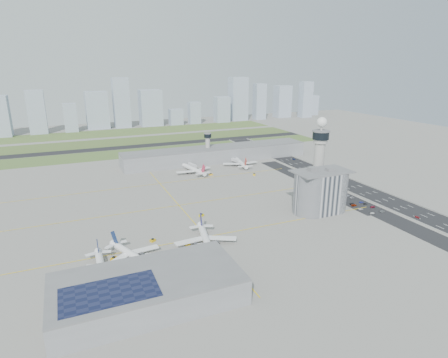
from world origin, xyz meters
name	(u,v)px	position (x,y,z in m)	size (l,w,h in m)	color
ground	(243,211)	(0.00, 0.00, 0.00)	(1000.00, 1000.00, 0.00)	gray
grass_strip_0	(149,151)	(-20.00, 225.00, 0.04)	(480.00, 50.00, 0.08)	#4D6831
grass_strip_1	(138,141)	(-20.00, 300.00, 0.04)	(480.00, 60.00, 0.08)	#546C33
grass_strip_2	(128,132)	(-20.00, 380.00, 0.04)	(480.00, 70.00, 0.08)	#4F6C33
runway	(143,146)	(-20.00, 262.00, 0.06)	(480.00, 22.00, 0.10)	black
highway	(363,191)	(115.00, 0.00, 0.05)	(28.00, 500.00, 0.10)	black
barrier_left	(351,193)	(101.00, 0.00, 0.60)	(0.60, 500.00, 1.20)	#9E9E99
barrier_right	(376,188)	(129.00, 0.00, 0.60)	(0.60, 500.00, 1.20)	#9E9E99
landside_road	(348,199)	(90.00, -10.00, 0.04)	(18.00, 260.00, 0.08)	black
parking_lot	(357,204)	(88.00, -22.00, 0.05)	(20.00, 44.00, 0.10)	black
taxiway_line_h_0	(207,237)	(-40.00, -30.00, 0.01)	(260.00, 0.60, 0.01)	yellow
taxiway_line_h_1	(179,205)	(-40.00, 30.00, 0.01)	(260.00, 0.60, 0.01)	yellow
taxiway_line_h_2	(160,184)	(-40.00, 90.00, 0.01)	(260.00, 0.60, 0.01)	yellow
taxiway_line_v	(179,205)	(-40.00, 30.00, 0.01)	(0.60, 260.00, 0.01)	yellow
control_tower	(319,154)	(72.00, 8.00, 35.04)	(14.00, 14.00, 64.50)	#ADAAA5
secondary_tower	(208,145)	(30.00, 150.00, 18.80)	(8.60, 8.60, 31.90)	#ADAAA5
admin_building	(320,191)	(51.99, -22.00, 15.30)	(42.00, 24.00, 33.50)	#B2B2B7
terminal_pier	(217,154)	(40.00, 148.00, 7.90)	(210.00, 32.00, 15.80)	gray
near_terminal	(148,289)	(-88.07, -82.02, 6.43)	(84.00, 42.00, 13.00)	gray
airplane_near_a	(101,264)	(-105.23, -49.48, 5.71)	(40.76, 34.65, 11.41)	white
airplane_near_b	(132,251)	(-88.01, -41.26, 5.75)	(41.05, 34.90, 11.50)	white
airplane_near_c	(206,236)	(-44.21, -40.60, 6.27)	(44.76, 38.04, 12.53)	white
airplane_far_a	(193,167)	(-0.15, 112.24, 6.30)	(44.97, 38.22, 12.59)	white
airplane_far_b	(240,160)	(55.10, 119.37, 6.33)	(45.18, 38.40, 12.65)	white
jet_bridge_near_0	(87,284)	(-113.00, -61.00, 2.85)	(14.00, 3.00, 5.70)	silver
jet_bridge_near_1	(149,271)	(-83.00, -61.00, 2.85)	(14.00, 3.00, 5.70)	silver
jet_bridge_near_2	(204,259)	(-53.00, -61.00, 2.85)	(14.00, 3.00, 5.70)	silver
jet_bridge_far_0	(189,165)	(2.00, 132.00, 2.85)	(14.00, 3.00, 5.70)	silver
jet_bridge_far_1	(232,160)	(52.00, 132.00, 2.85)	(14.00, 3.00, 5.70)	silver
tug_0	(114,258)	(-97.40, -36.93, 1.03)	(2.44, 3.55, 2.07)	#E79E00
tug_1	(153,240)	(-72.50, -22.90, 0.94)	(2.22, 3.22, 1.87)	#CFA10C
tug_2	(188,244)	(-54.44, -35.99, 0.88)	(2.07, 3.02, 1.75)	yellow
tug_3	(201,215)	(-31.44, 2.73, 0.98)	(2.32, 3.37, 1.96)	#D3BC0C
tug_4	(211,174)	(12.56, 96.61, 0.99)	(2.34, 3.40, 1.97)	gold
tug_5	(254,174)	(51.57, 79.73, 1.01)	(2.39, 3.47, 2.02)	gold
car_lot_0	(372,213)	(84.08, -42.06, 0.66)	(1.55, 3.85, 1.31)	white
car_lot_1	(361,209)	(82.17, -32.48, 0.62)	(1.32, 3.78, 1.25)	#969699
car_lot_2	(354,205)	(83.08, -24.26, 0.64)	(2.13, 4.63, 1.29)	#A32908
car_lot_3	(352,204)	(84.00, -20.92, 0.58)	(1.64, 4.03, 1.17)	#252527
car_lot_4	(342,199)	(84.07, -9.78, 0.65)	(1.54, 3.83, 1.30)	navy
car_lot_5	(336,198)	(82.19, -4.96, 0.56)	(1.19, 3.40, 1.12)	#B9BBC7
car_lot_6	(382,211)	(93.79, -42.04, 0.58)	(1.93, 4.19, 1.16)	gray
car_lot_7	(373,207)	(93.73, -32.61, 0.64)	(1.79, 4.41, 1.28)	maroon
car_lot_8	(365,204)	(93.45, -25.08, 0.54)	(1.28, 3.18, 1.08)	black
car_lot_9	(361,202)	(92.85, -21.46, 0.59)	(1.25, 3.59, 1.18)	navy
car_lot_10	(352,197)	(93.90, -9.89, 0.55)	(1.82, 3.94, 1.09)	silver
car_lot_11	(348,196)	(93.89, -4.79, 0.54)	(1.51, 3.72, 1.08)	#999FAA
car_hw_0	(417,217)	(107.70, -60.42, 0.58)	(1.38, 3.42, 1.17)	#A31A22
car_hw_1	(335,178)	(116.20, 38.09, 0.63)	(1.33, 3.81, 1.26)	black
car_hw_2	(294,159)	(122.61, 117.84, 0.63)	(2.08, 4.51, 1.25)	#0D1951
car_hw_4	(256,150)	(107.10, 179.29, 0.60)	(1.42, 3.54, 1.20)	slate
skyline_bldg_5	(37,112)	(-150.11, 419.66, 33.44)	(25.49, 20.39, 66.89)	#9EADC1
skyline_bldg_6	(70,118)	(-102.68, 417.90, 22.60)	(20.04, 16.03, 45.20)	#9EADC1
skyline_bldg_7	(97,110)	(-59.44, 436.89, 30.61)	(35.76, 28.61, 61.22)	#9EADC1
skyline_bldg_8	(121,103)	(-19.42, 431.56, 41.69)	(26.33, 21.06, 83.39)	#9EADC1
skyline_bldg_9	(151,108)	(30.27, 432.32, 31.06)	(36.96, 29.57, 62.11)	#9EADC1
skyline_bldg_10	(176,117)	(73.27, 423.68, 13.87)	(23.01, 18.41, 27.75)	#9EADC1
skyline_bldg_11	(194,113)	(108.28, 423.34, 19.48)	(20.22, 16.18, 38.97)	#9EADC1
skyline_bldg_12	(222,109)	(162.17, 421.29, 23.44)	(26.14, 20.92, 46.89)	#9EADC1
skyline_bldg_13	(238,99)	(201.27, 433.27, 40.60)	(32.26, 25.81, 81.20)	#9EADC1
skyline_bldg_14	(260,102)	(244.74, 426.38, 34.37)	(21.59, 17.28, 68.75)	#9EADC1
skyline_bldg_15	(282,102)	(302.83, 435.54, 31.70)	(30.25, 24.20, 63.40)	#9EADC1
skyline_bldg_16	(306,100)	(345.49, 415.96, 35.78)	(23.04, 18.43, 71.56)	#9EADC1
skyline_bldg_17	(312,105)	(382.05, 443.29, 20.53)	(22.64, 18.11, 41.06)	#9EADC1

